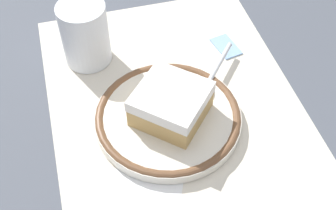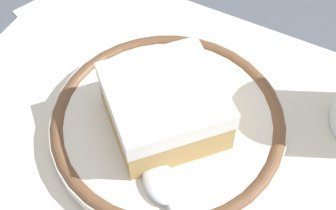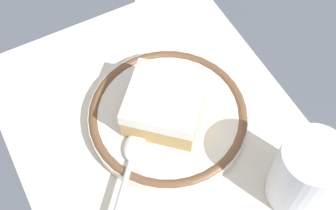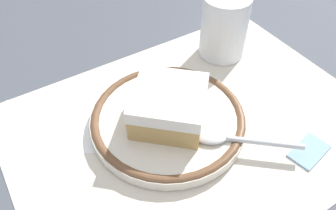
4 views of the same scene
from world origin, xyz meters
name	(u,v)px [view 4 (image 4 of 4)]	position (x,y,z in m)	size (l,w,h in m)	color
ground_plane	(194,125)	(0.00, 0.00, 0.00)	(2.40, 2.40, 0.00)	#4C515B
placemat	(194,124)	(0.00, 0.00, 0.00)	(0.45, 0.34, 0.00)	beige
plate	(168,119)	(-0.03, 0.02, 0.01)	(0.19, 0.19, 0.02)	silver
cake_slice	(169,106)	(-0.03, 0.01, 0.04)	(0.12, 0.12, 0.04)	tan
spoon	(228,138)	(0.01, -0.05, 0.02)	(0.11, 0.09, 0.01)	silver
cup	(224,30)	(0.12, 0.10, 0.04)	(0.07, 0.07, 0.09)	white
napkin	(51,123)	(-0.15, 0.09, 0.00)	(0.13, 0.11, 0.00)	white
sugar_packet	(310,150)	(0.09, -0.11, 0.00)	(0.05, 0.03, 0.01)	#8CB2E0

